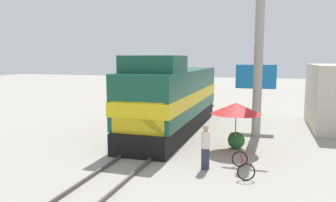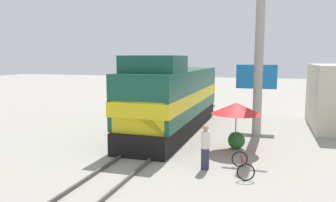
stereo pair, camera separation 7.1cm
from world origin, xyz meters
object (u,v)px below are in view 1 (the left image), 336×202
Objects in this scene: utility_pole at (259,31)px; billboard_sign at (256,80)px; locomotive at (173,99)px; vendor_umbrella at (236,108)px; bicycle at (243,165)px; person_bystander at (206,145)px.

billboard_sign is (-0.18, 2.05, -2.89)m from utility_pole.
vendor_umbrella is at bearing -37.22° from locomotive.
bicycle is (4.67, -6.29, -1.67)m from locomotive.
locomotive is 7.11m from person_bystander.
bicycle is (1.48, -0.02, -0.67)m from person_bystander.
billboard_sign is at bearing 82.72° from vendor_umbrella.
utility_pole is 6.44× the size of person_bystander.
utility_pole reaches higher than billboard_sign.
locomotive reaches higher than bicycle.
billboard_sign reaches higher than vendor_umbrella.
billboard_sign reaches higher than person_bystander.
vendor_umbrella is 3.47m from person_bystander.
billboard_sign is at bearing 95.00° from utility_pole.
locomotive is at bearing -66.66° from bicycle.
vendor_umbrella reaches higher than person_bystander.
locomotive is at bearing -178.27° from utility_pole.
bicycle is at bearing -0.76° from person_bystander.
person_bystander is at bearing -100.39° from billboard_sign.
bicycle is (-0.25, -6.44, -5.63)m from utility_pole.
locomotive is 8.02m from bicycle.
billboard_sign is 8.86m from person_bystander.
utility_pole is 5.14m from vendor_umbrella.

